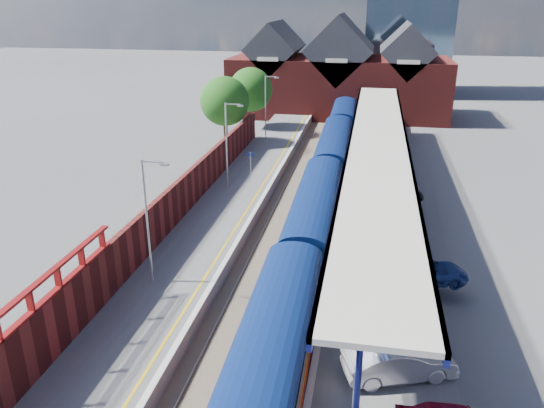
{
  "coord_description": "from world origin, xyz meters",
  "views": [
    {
      "loc": [
        4.82,
        -18.22,
        15.63
      ],
      "look_at": [
        -1.39,
        14.74,
        2.6
      ],
      "focal_mm": 35.0,
      "sensor_mm": 36.0,
      "label": 1
    }
  ],
  "objects": [
    {
      "name": "ground",
      "position": [
        0.0,
        30.0,
        0.0
      ],
      "size": [
        240.0,
        240.0,
        0.0
      ],
      "primitive_type": "plane",
      "color": "#5B5B5E",
      "rests_on": "ground"
    },
    {
      "name": "ballast_bed",
      "position": [
        0.0,
        20.0,
        0.03
      ],
      "size": [
        6.0,
        76.0,
        0.06
      ],
      "primitive_type": "cube",
      "color": "#473D33",
      "rests_on": "ground"
    },
    {
      "name": "rails",
      "position": [
        0.0,
        20.0,
        0.12
      ],
      "size": [
        4.51,
        76.0,
        0.14
      ],
      "color": "slate",
      "rests_on": "ground"
    },
    {
      "name": "left_platform",
      "position": [
        -5.5,
        20.0,
        0.5
      ],
      "size": [
        5.0,
        76.0,
        1.0
      ],
      "primitive_type": "cube",
      "color": "#565659",
      "rests_on": "ground"
    },
    {
      "name": "right_platform",
      "position": [
        6.0,
        20.0,
        0.5
      ],
      "size": [
        6.0,
        76.0,
        1.0
      ],
      "primitive_type": "cube",
      "color": "#565659",
      "rests_on": "ground"
    },
    {
      "name": "coping_left",
      "position": [
        -3.15,
        20.0,
        1.02
      ],
      "size": [
        0.3,
        76.0,
        0.05
      ],
      "primitive_type": "cube",
      "color": "silver",
      "rests_on": "left_platform"
    },
    {
      "name": "coping_right",
      "position": [
        3.15,
        20.0,
        1.02
      ],
      "size": [
        0.3,
        76.0,
        0.05
      ],
      "primitive_type": "cube",
      "color": "silver",
      "rests_on": "right_platform"
    },
    {
      "name": "yellow_line",
      "position": [
        -3.75,
        20.0,
        1.01
      ],
      "size": [
        0.14,
        76.0,
        0.01
      ],
      "primitive_type": "cube",
      "color": "yellow",
      "rests_on": "left_platform"
    },
    {
      "name": "train",
      "position": [
        1.49,
        23.7,
        2.12
      ],
      "size": [
        3.07,
        65.94,
        3.45
      ],
      "color": "navy",
      "rests_on": "ground"
    },
    {
      "name": "canopy",
      "position": [
        5.48,
        21.95,
        5.25
      ],
      "size": [
        4.5,
        52.0,
        4.48
      ],
      "color": "#0E1453",
      "rests_on": "right_platform"
    },
    {
      "name": "lamp_post_b",
      "position": [
        -6.36,
        6.0,
        4.99
      ],
      "size": [
        1.48,
        0.18,
        7.0
      ],
      "color": "#A5A8AA",
      "rests_on": "left_platform"
    },
    {
      "name": "lamp_post_c",
      "position": [
        -6.36,
        22.0,
        4.99
      ],
      "size": [
        1.48,
        0.18,
        7.0
      ],
      "color": "#A5A8AA",
      "rests_on": "left_platform"
    },
    {
      "name": "lamp_post_d",
      "position": [
        -6.36,
        38.0,
        4.99
      ],
      "size": [
        1.48,
        0.18,
        7.0
      ],
      "color": "#A5A8AA",
      "rests_on": "left_platform"
    },
    {
      "name": "platform_sign",
      "position": [
        -5.0,
        24.0,
        2.69
      ],
      "size": [
        0.55,
        0.08,
        2.5
      ],
      "color": "#A5A8AA",
      "rests_on": "left_platform"
    },
    {
      "name": "brick_wall",
      "position": [
        -8.1,
        13.54,
        2.45
      ],
      "size": [
        0.35,
        50.0,
        3.86
      ],
      "color": "maroon",
      "rests_on": "left_platform"
    },
    {
      "name": "station_building",
      "position": [
        0.0,
        58.0,
        5.45
      ],
      "size": [
        30.0,
        12.12,
        13.78
      ],
      "color": "maroon",
      "rests_on": "ground"
    },
    {
      "name": "tree_near",
      "position": [
        -10.35,
        35.91,
        5.35
      ],
      "size": [
        5.2,
        5.2,
        8.1
      ],
      "color": "#382314",
      "rests_on": "ground"
    },
    {
      "name": "tree_far",
      "position": [
        -9.35,
        43.91,
        5.35
      ],
      "size": [
        5.2,
        5.2,
        8.1
      ],
      "color": "#382314",
      "rests_on": "ground"
    },
    {
      "name": "parked_car_silver",
      "position": [
        6.63,
        0.36,
        1.76
      ],
      "size": [
        4.91,
        3.12,
        1.53
      ],
      "primitive_type": "imported",
      "rotation": [
        0.0,
        0.0,
        1.92
      ],
      "color": "#BAB9BF",
      "rests_on": "right_platform"
    },
    {
      "name": "parked_car_dark",
      "position": [
        7.35,
        21.42,
        1.57
      ],
      "size": [
        4.21,
        2.85,
        1.13
      ],
      "primitive_type": "imported",
      "rotation": [
        0.0,
        0.0,
        1.93
      ],
      "color": "black",
      "rests_on": "right_platform"
    },
    {
      "name": "parked_car_blue",
      "position": [
        8.49,
        8.76,
        1.6
      ],
      "size": [
        4.58,
        2.63,
        1.2
      ],
      "primitive_type": "imported",
      "rotation": [
        0.0,
        0.0,
        1.72
      ],
      "color": "navy",
      "rests_on": "right_platform"
    }
  ]
}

